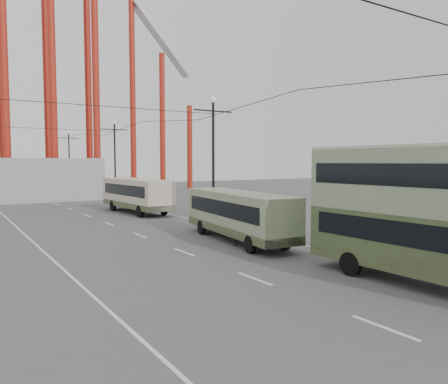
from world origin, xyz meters
TOP-DOWN VIEW (x-y plane):
  - ground at (0.00, 0.00)m, footprint 160.00×160.00m
  - road_markings at (-0.86, 19.70)m, footprint 12.52×120.00m
  - lamp_post_mid at (5.60, 18.00)m, footprint 3.20×0.44m
  - lamp_post_far at (5.60, 40.00)m, footprint 3.20×0.44m
  - lamp_post_distant at (5.60, 62.00)m, footprint 3.20×0.44m
  - roller_coaster at (-2.49, 56.89)m, footprint 52.95×5.00m
  - double_decker_bus at (3.72, -0.40)m, footprint 2.72×9.78m
  - single_decker_green at (3.12, 11.17)m, footprint 3.56×10.23m
  - single_decker_cream at (3.29, 27.54)m, footprint 3.03×9.92m
  - pedestrian at (2.29, 10.13)m, footprint 0.85×0.77m

SIDE VIEW (x-z plane):
  - ground at x=0.00m, z-range 0.00..0.00m
  - road_markings at x=-0.86m, z-range 0.00..0.01m
  - pedestrian at x=2.29m, z-range 0.00..1.95m
  - single_decker_green at x=3.12m, z-range 0.18..3.02m
  - single_decker_cream at x=3.29m, z-range 0.19..3.24m
  - double_decker_bus at x=3.72m, z-range 0.31..5.53m
  - lamp_post_mid at x=5.60m, z-range 0.02..9.34m
  - lamp_post_far at x=5.60m, z-range 0.02..9.34m
  - lamp_post_distant at x=5.60m, z-range 0.02..9.34m
  - roller_coaster at x=-2.49m, z-range -4.82..50.66m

